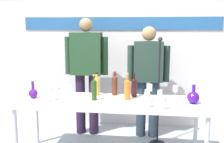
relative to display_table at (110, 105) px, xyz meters
name	(u,v)px	position (x,y,z in m)	size (l,w,h in m)	color
back_wall	(120,33)	(0.00, 1.22, 0.83)	(4.41, 0.11, 3.00)	silver
display_table	(110,105)	(0.00, 0.00, 0.00)	(2.24, 0.70, 0.73)	silver
decanter_blue_left	(33,93)	(-0.96, 0.00, 0.12)	(0.11, 0.11, 0.21)	#4E1783
decanter_blue_right	(193,97)	(0.95, 0.00, 0.13)	(0.14, 0.14, 0.22)	#451192
presenter_left	(87,68)	(-0.45, 0.73, 0.32)	(0.64, 0.22, 1.72)	#25172D
presenter_right	(148,75)	(0.45, 0.73, 0.24)	(0.60, 0.22, 1.60)	#24313F
wine_bottle_0	(134,87)	(0.27, 0.22, 0.18)	(0.07, 0.07, 0.31)	black
wine_bottle_1	(94,89)	(-0.20, 0.00, 0.19)	(0.06, 0.06, 0.31)	#214117
wine_bottle_2	(97,85)	(-0.21, 0.23, 0.19)	(0.07, 0.07, 0.30)	gold
wine_bottle_3	(115,85)	(0.02, 0.27, 0.19)	(0.07, 0.07, 0.31)	#562616
wine_bottle_4	(127,89)	(0.19, 0.08, 0.19)	(0.07, 0.07, 0.32)	#CA6620
wine_glass_left_0	(57,88)	(-0.69, 0.10, 0.16)	(0.06, 0.06, 0.15)	white
wine_glass_left_1	(58,95)	(-0.58, -0.18, 0.15)	(0.07, 0.07, 0.14)	white
wine_glass_left_2	(50,91)	(-0.71, -0.09, 0.17)	(0.06, 0.06, 0.16)	white
wine_glass_left_3	(57,91)	(-0.65, -0.03, 0.16)	(0.07, 0.07, 0.15)	white
wine_glass_left_4	(70,88)	(-0.54, 0.17, 0.15)	(0.06, 0.06, 0.13)	white
wine_glass_left_5	(42,94)	(-0.76, -0.20, 0.17)	(0.07, 0.07, 0.15)	white
wine_glass_right_0	(163,101)	(0.59, -0.26, 0.15)	(0.07, 0.07, 0.13)	white
wine_glass_right_1	(160,93)	(0.58, 0.08, 0.15)	(0.06, 0.06, 0.13)	white
wine_glass_right_2	(176,89)	(0.78, 0.22, 0.17)	(0.06, 0.06, 0.15)	white
wine_glass_right_3	(150,88)	(0.47, 0.28, 0.16)	(0.06, 0.06, 0.15)	white
wine_glass_right_4	(147,97)	(0.43, -0.21, 0.17)	(0.07, 0.07, 0.15)	white
wine_glass_right_5	(147,93)	(0.43, 0.00, 0.16)	(0.06, 0.06, 0.15)	white
microphone_stand	(158,110)	(0.59, 0.46, -0.19)	(0.20, 0.20, 1.47)	black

